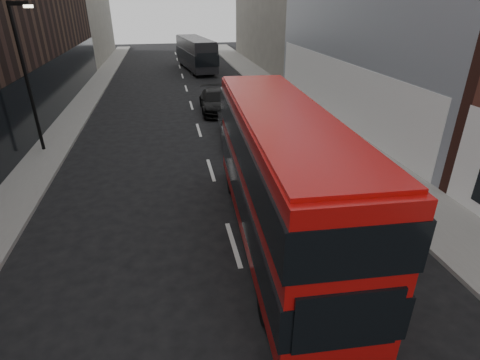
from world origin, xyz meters
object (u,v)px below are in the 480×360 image
car_a (237,129)px  car_c (215,101)px  street_lamp (26,70)px  red_bus (280,172)px  car_b (237,125)px  grey_bus (196,53)px

car_a → car_c: 6.39m
street_lamp → red_bus: bearing=-45.6°
red_bus → car_b: 10.58m
car_a → car_c: (-0.37, 6.38, -0.01)m
grey_bus → car_b: grey_bus is taller
car_a → grey_bus: bearing=96.9°
car_a → car_b: 0.91m
red_bus → car_c: bearing=92.7°
street_lamp → red_bus: size_ratio=0.63×
grey_bus → car_c: size_ratio=2.10×
red_bus → grey_bus: bearing=92.5°
street_lamp → car_b: size_ratio=1.74×
car_c → street_lamp: bearing=-146.5°
red_bus → car_a: size_ratio=2.53×
red_bus → car_c: 16.01m
grey_bus → car_b: (0.37, -22.78, -1.15)m
car_b → car_c: bearing=90.0°
car_a → car_c: bearing=99.7°
grey_bus → car_c: (-0.18, -17.28, -1.08)m
red_bus → street_lamp: bearing=137.3°
grey_bus → car_b: bearing=-96.7°
street_lamp → car_a: size_ratio=1.61×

